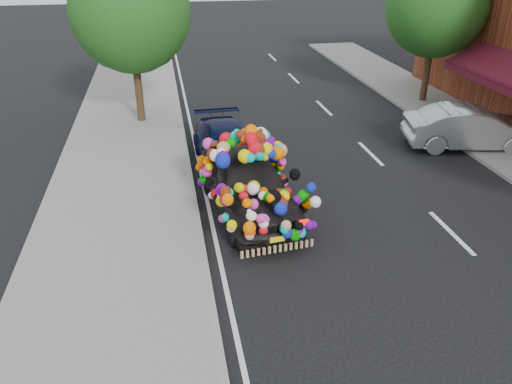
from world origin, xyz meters
The scene contains 9 objects.
ground centered at (0.00, 0.00, 0.00)m, with size 100.00×100.00×0.00m, color black.
sidewalk centered at (-4.30, 0.00, 0.06)m, with size 4.00×60.00×0.12m, color gray.
kerb centered at (-2.35, 0.00, 0.07)m, with size 0.15×60.00×0.13m, color gray.
lane_markings centered at (3.60, 0.00, 0.01)m, with size 6.00×50.00×0.01m, color silver, non-canonical shape.
tree_near_sidewalk centered at (-3.80, 9.50, 4.02)m, with size 4.20×4.20×6.13m.
tree_far_b centered at (8.00, 10.00, 3.89)m, with size 4.00×4.00×5.90m.
plush_art_car centered at (-1.01, 2.00, 1.11)m, with size 2.69×4.89×2.17m.
navy_sedan centered at (-1.14, 4.78, 0.63)m, with size 1.77×4.36×1.26m, color black.
silver_hatchback centered at (7.00, 4.89, 0.70)m, with size 1.49×4.26×1.41m, color #B0B4B8.
Camera 1 is at (-2.91, -9.17, 6.31)m, focal length 35.00 mm.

